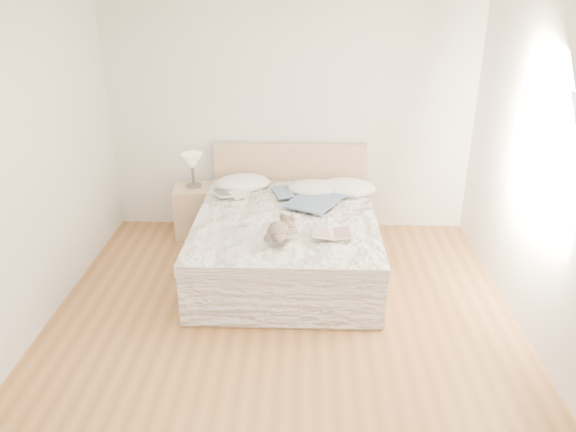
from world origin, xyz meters
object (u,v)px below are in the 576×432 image
object	(u,v)px
childrens_book	(332,234)
nightstand	(195,210)
table_lamp	(192,163)
bed	(287,239)
teddy_bear	(278,237)
photo_book	(230,194)

from	to	relation	value
childrens_book	nightstand	bearing A→B (deg)	135.18
table_lamp	childrens_book	distance (m)	1.99
nightstand	bed	bearing A→B (deg)	-35.81
childrens_book	bed	bearing A→B (deg)	124.41
bed	childrens_book	xyz separation A→B (m)	(0.42, -0.54, 0.32)
nightstand	table_lamp	size ratio (longest dim) A/B	1.48
table_lamp	childrens_book	xyz separation A→B (m)	(1.47, -1.32, -0.20)
nightstand	childrens_book	distance (m)	2.00
teddy_bear	photo_book	bearing A→B (deg)	139.67
bed	childrens_book	world-z (taller)	bed
nightstand	teddy_bear	size ratio (longest dim) A/B	1.73
nightstand	teddy_bear	world-z (taller)	teddy_bear
bed	nightstand	size ratio (longest dim) A/B	3.83
photo_book	childrens_book	distance (m)	1.37
nightstand	childrens_book	size ratio (longest dim) A/B	1.54
photo_book	teddy_bear	world-z (taller)	teddy_bear
table_lamp	photo_book	size ratio (longest dim) A/B	1.11
bed	nightstand	xyz separation A→B (m)	(-1.05, 0.76, -0.03)
nightstand	childrens_book	world-z (taller)	childrens_book
photo_book	teddy_bear	distance (m)	1.18
bed	nightstand	bearing A→B (deg)	144.19
bed	table_lamp	distance (m)	1.41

